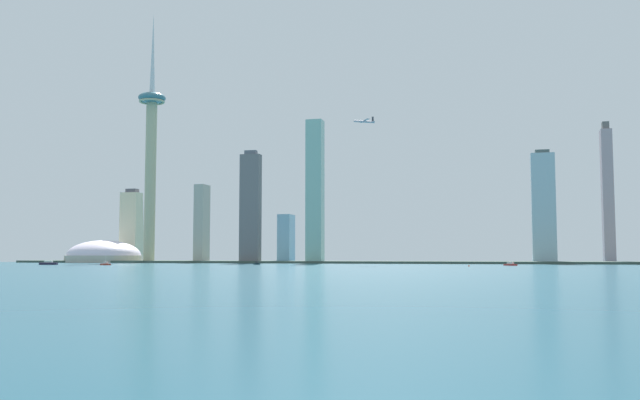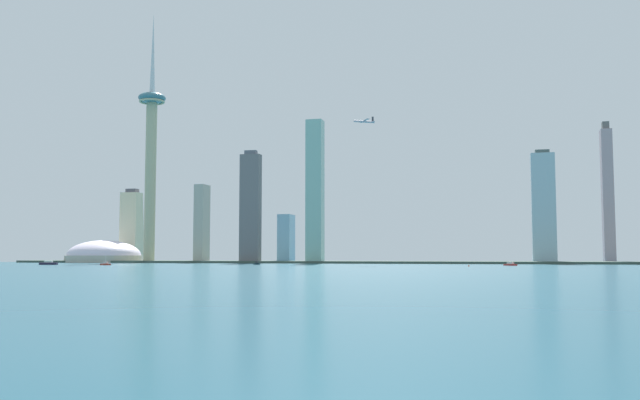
% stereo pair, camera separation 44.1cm
% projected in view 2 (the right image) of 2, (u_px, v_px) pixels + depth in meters
% --- Properties ---
extents(ground_plane, '(6000.00, 6000.00, 0.00)m').
position_uv_depth(ground_plane, '(130.00, 278.00, 304.72)').
color(ground_plane, '#194859').
extents(waterfront_pier, '(929.65, 56.55, 2.77)m').
position_uv_depth(waterfront_pier, '(362.00, 262.00, 829.77)').
color(waterfront_pier, '#405246').
rests_on(waterfront_pier, ground).
extents(observation_tower, '(36.36, 36.36, 334.56)m').
position_uv_depth(observation_tower, '(151.00, 145.00, 912.97)').
color(observation_tower, '#B5B28D').
rests_on(observation_tower, ground).
extents(stadium_dome, '(101.92, 101.92, 41.07)m').
position_uv_depth(stadium_dome, '(104.00, 256.00, 928.74)').
color(stadium_dome, '#BFB4A3').
rests_on(stadium_dome, ground).
extents(skyscraper_1, '(12.67, 16.10, 169.77)m').
position_uv_depth(skyscraper_1, '(608.00, 195.00, 820.22)').
color(skyscraper_1, '#AC939B').
rests_on(skyscraper_1, ground).
extents(skyscraper_2, '(13.13, 23.62, 101.97)m').
position_uv_depth(skyscraper_2, '(202.00, 224.00, 900.23)').
color(skyscraper_2, '#AFADA1').
rests_on(skyscraper_2, ground).
extents(skyscraper_3, '(25.03, 12.80, 140.85)m').
position_uv_depth(skyscraper_3, '(250.00, 208.00, 857.37)').
color(skyscraper_3, slate).
rests_on(skyscraper_3, ground).
extents(skyscraper_4, '(16.59, 27.03, 62.78)m').
position_uv_depth(skyscraper_4, '(286.00, 239.00, 898.75)').
color(skyscraper_4, '#75A7C6').
rests_on(skyscraper_4, ground).
extents(skyscraper_5, '(20.02, 17.56, 177.49)m').
position_uv_depth(skyscraper_5, '(315.00, 191.00, 849.60)').
color(skyscraper_5, '#85BAB0').
rests_on(skyscraper_5, ground).
extents(skyscraper_6, '(26.01, 27.88, 105.48)m').
position_uv_depth(skyscraper_6, '(132.00, 227.00, 994.30)').
color(skyscraper_6, beige).
rests_on(skyscraper_6, ground).
extents(skyscraper_7, '(27.05, 17.89, 134.23)m').
position_uv_depth(skyscraper_7, '(544.00, 208.00, 809.48)').
color(skyscraper_7, '#99B7C4').
rests_on(skyscraper_7, ground).
extents(boat_0, '(12.85, 13.60, 3.43)m').
position_uv_depth(boat_0, '(510.00, 264.00, 660.14)').
color(boat_0, red).
rests_on(boat_0, ground).
extents(boat_2, '(18.71, 11.92, 4.42)m').
position_uv_depth(boat_2, '(49.00, 263.00, 716.03)').
color(boat_2, '#262039').
rests_on(boat_2, ground).
extents(boat_4, '(6.71, 2.80, 3.45)m').
position_uv_depth(boat_4, '(257.00, 263.00, 724.17)').
color(boat_4, '#0D252E').
rests_on(boat_4, ground).
extents(boat_6, '(11.77, 6.10, 9.63)m').
position_uv_depth(boat_6, '(106.00, 264.00, 695.74)').
color(boat_6, '#A72E1F').
rests_on(boat_6, ground).
extents(channel_buoy_0, '(1.75, 1.75, 1.53)m').
position_uv_depth(channel_buoy_0, '(469.00, 265.00, 618.68)').
color(channel_buoy_0, '#E54C19').
rests_on(channel_buoy_0, ground).
extents(airplane, '(22.59, 22.18, 7.32)m').
position_uv_depth(airplane, '(364.00, 121.00, 761.68)').
color(airplane, '#BFB0BE').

